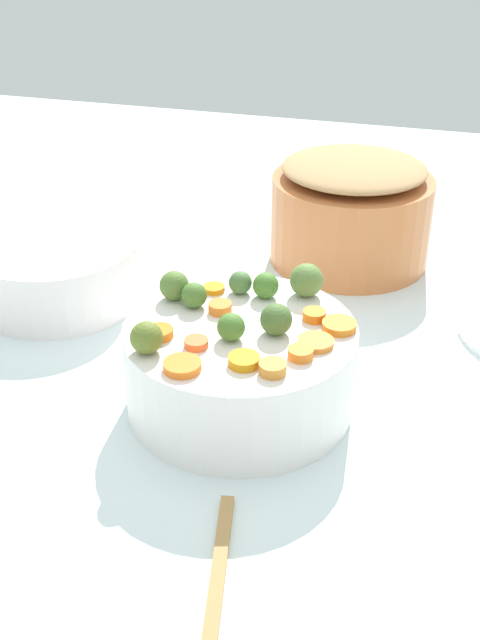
% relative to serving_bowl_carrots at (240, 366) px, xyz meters
% --- Properties ---
extents(tabletop, '(2.40, 2.40, 0.02)m').
position_rel_serving_bowl_carrots_xyz_m(tabletop, '(0.01, 0.04, -0.06)').
color(tabletop, white).
rests_on(tabletop, ground).
extents(serving_bowl_carrots, '(0.27, 0.27, 0.10)m').
position_rel_serving_bowl_carrots_xyz_m(serving_bowl_carrots, '(0.00, 0.00, 0.00)').
color(serving_bowl_carrots, white).
rests_on(serving_bowl_carrots, tabletop).
extents(metal_pot, '(0.25, 0.25, 0.14)m').
position_rel_serving_bowl_carrots_xyz_m(metal_pot, '(0.43, -0.06, 0.02)').
color(metal_pot, '#CD753E').
rests_on(metal_pot, tabletop).
extents(stuffing_mound, '(0.22, 0.22, 0.03)m').
position_rel_serving_bowl_carrots_xyz_m(stuffing_mound, '(0.43, -0.06, 0.10)').
color(stuffing_mound, tan).
rests_on(stuffing_mound, metal_pot).
extents(carrot_slice_0, '(0.03, 0.03, 0.01)m').
position_rel_serving_bowl_carrots_xyz_m(carrot_slice_0, '(-0.08, -0.06, 0.06)').
color(carrot_slice_0, orange).
rests_on(carrot_slice_0, serving_bowl_carrots).
extents(carrot_slice_1, '(0.04, 0.04, 0.01)m').
position_rel_serving_bowl_carrots_xyz_m(carrot_slice_1, '(0.03, 0.03, 0.06)').
color(carrot_slice_1, orange).
rests_on(carrot_slice_1, serving_bowl_carrots).
extents(carrot_slice_2, '(0.03, 0.03, 0.01)m').
position_rel_serving_bowl_carrots_xyz_m(carrot_slice_2, '(0.07, 0.06, 0.06)').
color(carrot_slice_2, orange).
rests_on(carrot_slice_2, serving_bowl_carrots).
extents(carrot_slice_3, '(0.05, 0.05, 0.01)m').
position_rel_serving_bowl_carrots_xyz_m(carrot_slice_3, '(0.03, -0.11, 0.06)').
color(carrot_slice_3, orange).
rests_on(carrot_slice_3, serving_bowl_carrots).
extents(carrot_slice_4, '(0.06, 0.06, 0.01)m').
position_rel_serving_bowl_carrots_xyz_m(carrot_slice_4, '(-0.10, 0.03, 0.06)').
color(carrot_slice_4, orange).
rests_on(carrot_slice_4, serving_bowl_carrots).
extents(carrot_slice_5, '(0.03, 0.03, 0.01)m').
position_rel_serving_bowl_carrots_xyz_m(carrot_slice_5, '(0.04, -0.08, 0.06)').
color(carrot_slice_5, orange).
rests_on(carrot_slice_5, serving_bowl_carrots).
extents(carrot_slice_6, '(0.04, 0.04, 0.01)m').
position_rel_serving_bowl_carrots_xyz_m(carrot_slice_6, '(-0.01, -0.09, 0.06)').
color(carrot_slice_6, orange).
rests_on(carrot_slice_6, serving_bowl_carrots).
extents(carrot_slice_7, '(0.03, 0.03, 0.01)m').
position_rel_serving_bowl_carrots_xyz_m(carrot_slice_7, '(-0.07, -0.03, 0.06)').
color(carrot_slice_7, orange).
rests_on(carrot_slice_7, serving_bowl_carrots).
extents(carrot_slice_8, '(0.04, 0.04, 0.01)m').
position_rel_serving_bowl_carrots_xyz_m(carrot_slice_8, '(-0.05, 0.03, 0.06)').
color(carrot_slice_8, orange).
rests_on(carrot_slice_8, serving_bowl_carrots).
extents(carrot_slice_9, '(0.04, 0.04, 0.01)m').
position_rel_serving_bowl_carrots_xyz_m(carrot_slice_9, '(-0.04, -0.08, 0.06)').
color(carrot_slice_9, orange).
rests_on(carrot_slice_9, serving_bowl_carrots).
extents(carrot_slice_10, '(0.03, 0.03, 0.01)m').
position_rel_serving_bowl_carrots_xyz_m(carrot_slice_10, '(-0.04, 0.08, 0.06)').
color(carrot_slice_10, orange).
rests_on(carrot_slice_10, serving_bowl_carrots).
extents(brussels_sprout_0, '(0.03, 0.03, 0.03)m').
position_rel_serving_bowl_carrots_xyz_m(brussels_sprout_0, '(-0.03, 0.00, 0.07)').
color(brussels_sprout_0, '#49792E').
rests_on(brussels_sprout_0, serving_bowl_carrots).
extents(brussels_sprout_1, '(0.04, 0.04, 0.04)m').
position_rel_serving_bowl_carrots_xyz_m(brussels_sprout_1, '(0.10, -0.05, 0.07)').
color(brussels_sprout_1, '#5D7F3B').
rests_on(brussels_sprout_1, serving_bowl_carrots).
extents(brussels_sprout_2, '(0.03, 0.03, 0.03)m').
position_rel_serving_bowl_carrots_xyz_m(brussels_sprout_2, '(0.08, 0.02, 0.07)').
color(brussels_sprout_2, '#4C753C').
rests_on(brussels_sprout_2, serving_bowl_carrots).
extents(brussels_sprout_3, '(0.03, 0.03, 0.03)m').
position_rel_serving_bowl_carrots_xyz_m(brussels_sprout_3, '(0.03, 0.07, 0.07)').
color(brussels_sprout_3, '#4A732E').
rests_on(brussels_sprout_3, serving_bowl_carrots).
extents(brussels_sprout_4, '(0.04, 0.04, 0.04)m').
position_rel_serving_bowl_carrots_xyz_m(brussels_sprout_4, '(0.04, 0.09, 0.07)').
color(brussels_sprout_4, '#547531').
rests_on(brussels_sprout_4, serving_bowl_carrots).
extents(brussels_sprout_5, '(0.04, 0.04, 0.04)m').
position_rel_serving_bowl_carrots_xyz_m(brussels_sprout_5, '(-0.00, -0.04, 0.07)').
color(brussels_sprout_5, '#4A6B31').
rests_on(brussels_sprout_5, serving_bowl_carrots).
extents(brussels_sprout_6, '(0.04, 0.04, 0.04)m').
position_rel_serving_bowl_carrots_xyz_m(brussels_sprout_6, '(-0.08, 0.08, 0.07)').
color(brussels_sprout_6, olive).
rests_on(brussels_sprout_6, serving_bowl_carrots).
extents(brussels_sprout_7, '(0.03, 0.03, 0.03)m').
position_rel_serving_bowl_carrots_xyz_m(brussels_sprout_7, '(0.08, -0.01, 0.07)').
color(brussels_sprout_7, '#487C2C').
rests_on(brussels_sprout_7, serving_bowl_carrots).
extents(casserole_dish, '(0.24, 0.24, 0.09)m').
position_rel_serving_bowl_carrots_xyz_m(casserole_dish, '(0.17, 0.33, -0.01)').
color(casserole_dish, white).
rests_on(casserole_dish, tabletop).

